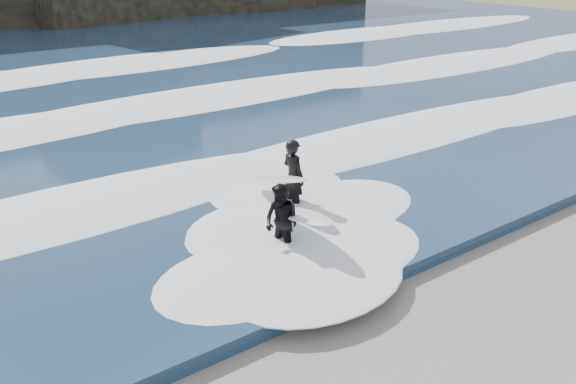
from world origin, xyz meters
name	(u,v)px	position (x,y,z in m)	size (l,w,h in m)	color
sea	(32,62)	(0.00, 29.00, 0.15)	(90.00, 52.00, 0.30)	navy
foam_near	(210,175)	(0.00, 9.00, 0.40)	(60.00, 3.20, 0.20)	white
foam_mid	(116,113)	(0.00, 16.00, 0.42)	(60.00, 4.00, 0.24)	white
foam_far	(50,69)	(0.00, 25.00, 0.45)	(60.00, 4.80, 0.30)	white
surfer_left	(290,178)	(0.86, 6.62, 0.92)	(0.98, 2.21, 1.83)	black
surfer_right	(285,221)	(-0.36, 5.05, 0.81)	(1.22, 2.35, 1.60)	black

